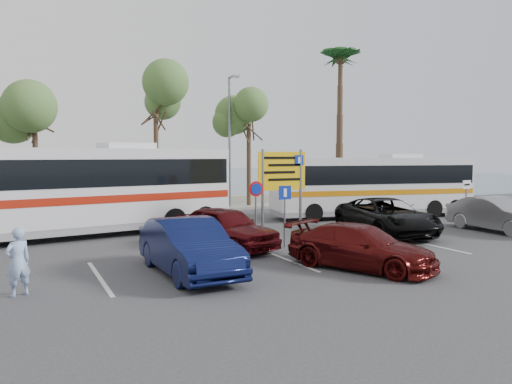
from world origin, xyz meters
name	(u,v)px	position (x,y,z in m)	size (l,w,h in m)	color
ground	(300,250)	(0.00, 0.00, 0.00)	(120.00, 120.00, 0.00)	#353538
kerb_strip	(182,209)	(0.00, 14.00, 0.07)	(44.00, 2.40, 0.15)	gray
seawall	(172,203)	(0.00, 16.00, 0.30)	(48.00, 0.80, 0.60)	gray
sea	(85,179)	(0.00, 60.00, 0.01)	(140.00, 140.00, 0.00)	#476571
tree_left	(34,105)	(-8.00, 14.00, 6.00)	(3.20, 3.20, 7.20)	#382619
tree_mid	(155,99)	(-1.50, 14.00, 6.65)	(3.20, 3.20, 8.00)	#382619
tree_right	(249,111)	(4.50, 14.00, 6.17)	(3.20, 3.20, 7.40)	#382619
palm_tree	(340,61)	(11.50, 14.00, 9.87)	(4.80, 4.80, 11.20)	#382619
street_lamp_right	(230,135)	(3.00, 13.52, 4.60)	(0.45, 1.15, 8.01)	slate
direction_sign	(282,178)	(1.00, 3.20, 2.43)	(2.20, 0.12, 3.60)	slate
sign_no_stop	(256,201)	(-0.60, 2.38, 1.58)	(0.60, 0.08, 2.35)	slate
sign_parking	(285,207)	(-0.20, 0.79, 1.47)	(0.50, 0.07, 2.25)	slate
sign_taxi	(466,197)	(9.80, 1.49, 1.42)	(0.50, 0.07, 2.20)	slate
lane_markings	(286,258)	(-1.14, -1.00, 0.00)	(12.02, 4.20, 0.01)	silver
coach_bus_left	(83,193)	(-6.50, 6.50, 1.80)	(12.72, 4.65, 3.88)	silver
coach_bus_right	(373,188)	(8.41, 6.50, 1.59)	(11.27, 4.27, 3.44)	silver
car_blue	(189,247)	(-4.66, -1.68, 0.78)	(1.65, 4.73, 1.56)	#0E1644
car_maroon	(361,247)	(0.14, -3.23, 0.65)	(1.83, 4.50, 1.31)	#4E0E0D
car_red	(225,228)	(-2.26, 1.50, 0.76)	(1.80, 4.46, 1.52)	#4A0A0E
suv_black	(386,216)	(5.11, 1.50, 0.77)	(2.54, 5.52, 1.53)	black
car_silver_b	(498,215)	(10.00, -0.06, 0.76)	(1.60, 4.59, 1.51)	gray
pedestrian_near	(18,262)	(-9.00, -2.00, 0.83)	(0.60, 0.40, 1.66)	#96B1DA
pedestrian_far	(409,198)	(11.00, 6.50, 0.93)	(0.91, 0.71, 1.87)	#2C3043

